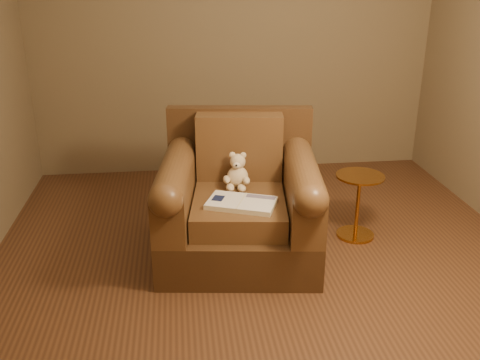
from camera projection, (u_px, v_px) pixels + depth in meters
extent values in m
plane|color=#55321D|center=(264.00, 261.00, 3.91)|extent=(4.00, 4.00, 0.00)
cube|color=#766448|center=(234.00, 39.00, 5.26)|extent=(4.00, 0.02, 2.70)
cube|color=#766448|center=(381.00, 206.00, 1.57)|extent=(4.00, 0.02, 2.70)
cube|color=#432A16|center=(239.00, 235.00, 3.97)|extent=(1.24, 1.19, 0.31)
cube|color=#432A16|center=(240.00, 150.00, 4.22)|extent=(1.12, 0.25, 0.69)
cube|color=brown|center=(239.00, 208.00, 3.82)|extent=(0.74, 0.86, 0.17)
cube|color=brown|center=(239.00, 147.00, 4.06)|extent=(0.67, 0.26, 0.50)
cube|color=brown|center=(176.00, 196.00, 3.79)|extent=(0.34, 0.97, 0.36)
cube|color=brown|center=(302.00, 196.00, 3.79)|extent=(0.34, 0.97, 0.36)
cylinder|color=brown|center=(175.00, 172.00, 3.73)|extent=(0.34, 0.97, 0.22)
cylinder|color=brown|center=(303.00, 173.00, 3.72)|extent=(0.34, 0.97, 0.22)
ellipsoid|color=beige|center=(238.00, 177.00, 3.96)|extent=(0.16, 0.14, 0.17)
sphere|color=beige|center=(238.00, 162.00, 3.93)|extent=(0.12, 0.12, 0.12)
ellipsoid|color=beige|center=(232.00, 155.00, 3.92)|extent=(0.05, 0.03, 0.05)
ellipsoid|color=beige|center=(243.00, 155.00, 3.91)|extent=(0.05, 0.03, 0.05)
ellipsoid|color=beige|center=(237.00, 165.00, 3.88)|extent=(0.05, 0.04, 0.05)
sphere|color=black|center=(236.00, 165.00, 3.86)|extent=(0.02, 0.02, 0.02)
ellipsoid|color=beige|center=(227.00, 180.00, 3.91)|extent=(0.05, 0.10, 0.05)
ellipsoid|color=beige|center=(246.00, 180.00, 3.89)|extent=(0.05, 0.10, 0.05)
ellipsoid|color=beige|center=(230.00, 188.00, 3.90)|extent=(0.06, 0.10, 0.05)
ellipsoid|color=beige|center=(242.00, 188.00, 3.89)|extent=(0.06, 0.10, 0.05)
cube|color=beige|center=(241.00, 203.00, 3.66)|extent=(0.53, 0.42, 0.03)
cube|color=white|center=(225.00, 199.00, 3.68)|extent=(0.31, 0.34, 0.00)
cube|color=white|center=(258.00, 203.00, 3.63)|extent=(0.31, 0.34, 0.00)
cube|color=beige|center=(241.00, 201.00, 3.66)|extent=(0.11, 0.26, 0.00)
cube|color=#0F1638|center=(218.00, 198.00, 3.69)|extent=(0.11, 0.12, 0.00)
cube|color=slate|center=(261.00, 197.00, 3.72)|extent=(0.21, 0.13, 0.00)
cylinder|color=#B97A33|center=(355.00, 234.00, 4.28)|extent=(0.30, 0.30, 0.02)
cylinder|color=#B97A33|center=(358.00, 206.00, 4.19)|extent=(0.03, 0.03, 0.48)
cylinder|color=#B97A33|center=(360.00, 176.00, 4.10)|extent=(0.37, 0.37, 0.02)
cylinder|color=#B97A33|center=(360.00, 178.00, 4.10)|extent=(0.03, 0.03, 0.02)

